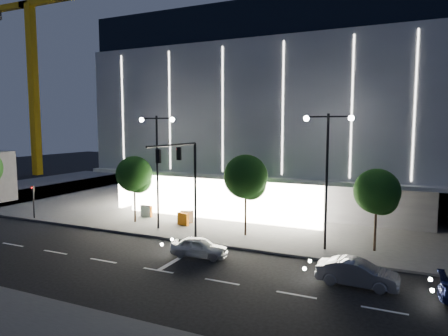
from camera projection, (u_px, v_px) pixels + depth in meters
ground at (145, 258)px, 24.93m from camera, size 160.00×160.00×0.00m
sidewalk_museum at (309, 199)px, 44.59m from camera, size 70.00×40.00×0.15m
museum at (289, 116)px, 42.93m from camera, size 30.00×25.80×18.00m
traffic_mast at (185, 173)px, 27.01m from camera, size 0.33×5.89×7.07m
street_lamp_west at (157, 155)px, 30.97m from camera, size 3.16×0.36×9.00m
street_lamp_east at (327, 161)px, 25.62m from camera, size 3.16×0.36×9.00m
ped_signal_far at (33, 198)px, 34.98m from camera, size 0.22×0.24×3.00m
tower_crane at (36, 50)px, 64.99m from camera, size 32.00×2.00×28.50m
tree_left at (135, 176)px, 33.32m from camera, size 3.02×3.02×5.72m
tree_mid at (246, 179)px, 29.17m from camera, size 3.25×3.25×6.15m
tree_right at (377, 194)px, 25.52m from camera, size 2.91×2.91×5.51m
car_lead at (199, 247)px, 25.07m from camera, size 3.78×1.83×1.24m
car_second at (357, 273)px, 20.53m from camera, size 4.15×1.60×1.35m
barrier_a at (147, 211)px, 35.58m from camera, size 1.12×0.34×1.00m
barrier_b at (146, 211)px, 35.58m from camera, size 1.12×0.36×1.00m
barrier_c at (183, 219)px, 32.51m from camera, size 1.13×0.54×1.00m
barrier_d at (187, 217)px, 33.44m from camera, size 1.10×0.69×1.00m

